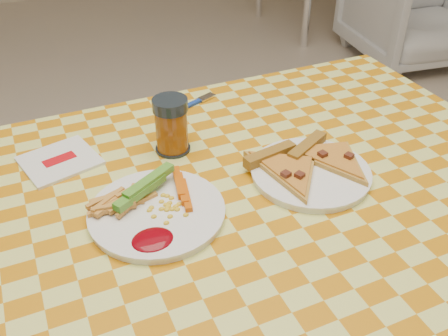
{
  "coord_description": "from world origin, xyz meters",
  "views": [
    {
      "loc": [
        -0.26,
        -0.61,
        1.31
      ],
      "look_at": [
        0.04,
        0.08,
        0.78
      ],
      "focal_mm": 40.0,
      "sensor_mm": 36.0,
      "label": 1
    }
  ],
  "objects_px": {
    "plate_right": "(310,174)",
    "drink_glass": "(171,126)",
    "plate_left": "(157,213)",
    "bg_chair": "(420,0)",
    "table": "(220,237)"
  },
  "relations": [
    {
      "from": "plate_left",
      "to": "bg_chair",
      "type": "distance_m",
      "value": 2.79
    },
    {
      "from": "plate_left",
      "to": "bg_chair",
      "type": "height_order",
      "value": "plate_left"
    },
    {
      "from": "table",
      "to": "drink_glass",
      "type": "distance_m",
      "value": 0.24
    },
    {
      "from": "plate_right",
      "to": "drink_glass",
      "type": "xyz_separation_m",
      "value": [
        -0.2,
        0.19,
        0.05
      ]
    },
    {
      "from": "bg_chair",
      "to": "plate_right",
      "type": "bearing_deg",
      "value": -130.18
    },
    {
      "from": "table",
      "to": "plate_left",
      "type": "xyz_separation_m",
      "value": [
        -0.11,
        0.02,
        0.08
      ]
    },
    {
      "from": "bg_chair",
      "to": "drink_glass",
      "type": "bearing_deg",
      "value": -136.36
    },
    {
      "from": "plate_left",
      "to": "bg_chair",
      "type": "relative_size",
      "value": 0.3
    },
    {
      "from": "table",
      "to": "drink_glass",
      "type": "relative_size",
      "value": 11.29
    },
    {
      "from": "table",
      "to": "bg_chair",
      "type": "distance_m",
      "value": 2.71
    },
    {
      "from": "table",
      "to": "plate_right",
      "type": "height_order",
      "value": "plate_right"
    },
    {
      "from": "plate_left",
      "to": "table",
      "type": "bearing_deg",
      "value": -9.86
    },
    {
      "from": "plate_right",
      "to": "bg_chair",
      "type": "relative_size",
      "value": 0.29
    },
    {
      "from": "plate_right",
      "to": "drink_glass",
      "type": "bearing_deg",
      "value": 137.23
    },
    {
      "from": "drink_glass",
      "to": "plate_left",
      "type": "bearing_deg",
      "value": -116.59
    }
  ]
}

